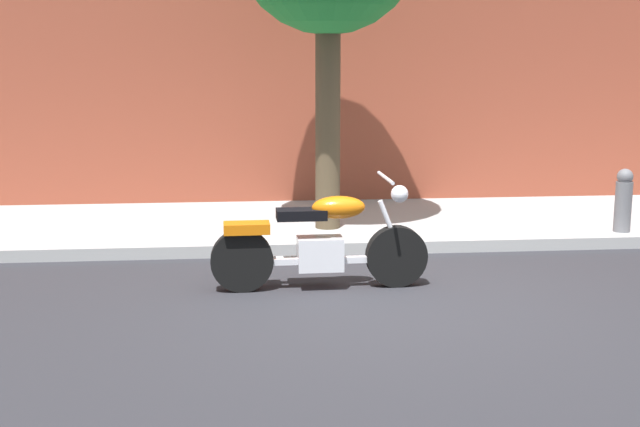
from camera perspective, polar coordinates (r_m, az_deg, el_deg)
ground_plane at (r=7.97m, az=4.59°, el=-5.84°), size 60.00×60.00×0.00m
sidewalk at (r=11.02m, az=1.73°, el=-0.72°), size 21.86×2.83×0.14m
motorcycle at (r=8.22m, az=-0.02°, el=-2.10°), size 2.12×0.70×1.10m
fire_hydrant at (r=10.81m, az=19.71°, el=0.50°), size 0.20×0.20×0.91m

